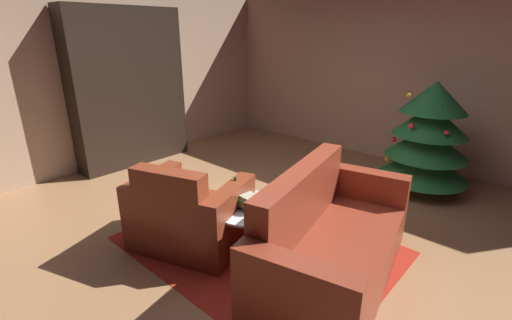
{
  "coord_description": "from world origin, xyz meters",
  "views": [
    {
      "loc": [
        2.11,
        -2.5,
        1.97
      ],
      "look_at": [
        -0.17,
        0.03,
        0.73
      ],
      "focal_mm": 25.09,
      "sensor_mm": 36.0,
      "label": 1
    }
  ],
  "objects": [
    {
      "name": "couch_red",
      "position": [
        0.88,
        -0.23,
        0.32
      ],
      "size": [
        1.19,
        1.96,
        0.94
      ],
      "color": "maroon",
      "rests_on": "ground"
    },
    {
      "name": "coffee_table",
      "position": [
        0.12,
        -0.37,
        0.41
      ],
      "size": [
        0.71,
        0.71,
        0.46
      ],
      "color": "black",
      "rests_on": "ground"
    },
    {
      "name": "bookshelf_unit",
      "position": [
        -2.86,
        0.33,
        1.11
      ],
      "size": [
        0.38,
        1.7,
        2.29
      ],
      "color": "black",
      "rests_on": "ground"
    },
    {
      "name": "area_rug",
      "position": [
        0.13,
        -0.27,
        0.0
      ],
      "size": [
        2.44,
        1.85,
        0.01
      ],
      "primitive_type": "cube",
      "color": "maroon",
      "rests_on": "ground"
    },
    {
      "name": "book_stack_on_table",
      "position": [
        0.16,
        -0.41,
        0.52
      ],
      "size": [
        0.23,
        0.18,
        0.13
      ],
      "color": "#9C9588",
      "rests_on": "coffee_table"
    },
    {
      "name": "bottle_on_table",
      "position": [
        -0.08,
        -0.36,
        0.55
      ],
      "size": [
        0.07,
        0.07,
        0.24
      ],
      "color": "#215725",
      "rests_on": "coffee_table"
    },
    {
      "name": "decorated_tree",
      "position": [
        0.83,
        2.15,
        0.71
      ],
      "size": [
        1.1,
        1.1,
        1.4
      ],
      "color": "brown",
      "rests_on": "ground"
    },
    {
      "name": "wall_back",
      "position": [
        0.0,
        3.04,
        1.28
      ],
      "size": [
        6.3,
        0.06,
        2.56
      ],
      "primitive_type": "cube",
      "color": "tan",
      "rests_on": "ground"
    },
    {
      "name": "armchair_red",
      "position": [
        -0.38,
        -0.69,
        0.31
      ],
      "size": [
        1.21,
        1.06,
        0.87
      ],
      "color": "maroon",
      "rests_on": "ground"
    },
    {
      "name": "wall_left",
      "position": [
        -3.12,
        0.0,
        1.28
      ],
      "size": [
        0.06,
        6.14,
        2.56
      ],
      "primitive_type": "cube",
      "color": "tan",
      "rests_on": "ground"
    },
    {
      "name": "ground_plane",
      "position": [
        0.0,
        0.0,
        0.0
      ],
      "size": [
        7.42,
        7.42,
        0.0
      ],
      "primitive_type": "plane",
      "color": "#986C46"
    }
  ]
}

